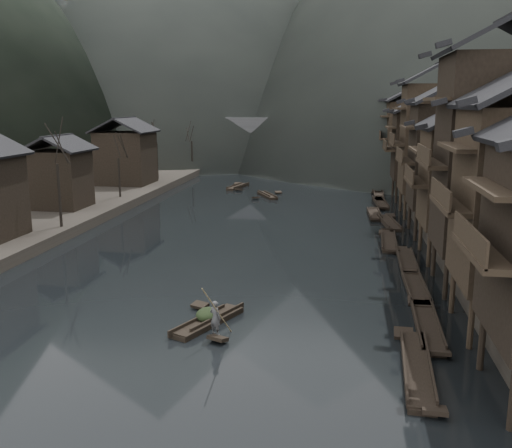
# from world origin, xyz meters

# --- Properties ---
(water) EXTENTS (300.00, 300.00, 0.00)m
(water) POSITION_xyz_m (0.00, 0.00, 0.00)
(water) COLOR black
(water) RESTS_ON ground
(left_bank) EXTENTS (40.00, 200.00, 1.20)m
(left_bank) POSITION_xyz_m (-35.00, 40.00, 0.60)
(left_bank) COLOR #2D2823
(left_bank) RESTS_ON ground
(stilt_houses) EXTENTS (9.00, 67.60, 16.67)m
(stilt_houses) POSITION_xyz_m (17.28, 19.32, 8.78)
(stilt_houses) COLOR black
(stilt_houses) RESTS_ON ground
(left_houses) EXTENTS (8.10, 53.20, 8.73)m
(left_houses) POSITION_xyz_m (-20.50, 20.12, 5.66)
(left_houses) COLOR black
(left_houses) RESTS_ON left_bank
(bare_trees) EXTENTS (3.89, 75.02, 7.79)m
(bare_trees) POSITION_xyz_m (-17.00, 21.48, 6.48)
(bare_trees) COLOR black
(bare_trees) RESTS_ON left_bank
(moored_sampans) EXTENTS (2.81, 61.66, 0.47)m
(moored_sampans) POSITION_xyz_m (12.23, 20.49, 0.20)
(moored_sampans) COLOR black
(moored_sampans) RESTS_ON water
(midriver_boats) EXTENTS (7.77, 28.83, 0.45)m
(midriver_boats) POSITION_xyz_m (-3.55, 49.81, 0.20)
(midriver_boats) COLOR black
(midriver_boats) RESTS_ON water
(stone_bridge) EXTENTS (40.00, 6.00, 9.00)m
(stone_bridge) POSITION_xyz_m (-0.00, 72.00, 5.11)
(stone_bridge) COLOR #4C4C4F
(stone_bridge) RESTS_ON ground
(hero_sampan) EXTENTS (3.11, 5.34, 0.44)m
(hero_sampan) POSITION_xyz_m (1.19, -2.35, 0.20)
(hero_sampan) COLOR black
(hero_sampan) RESTS_ON water
(cargo_heap) EXTENTS (1.20, 1.57, 0.72)m
(cargo_heap) POSITION_xyz_m (1.09, -2.13, 0.80)
(cargo_heap) COLOR black
(cargo_heap) RESTS_ON hero_sampan
(boatman) EXTENTS (0.77, 0.68, 1.76)m
(boatman) POSITION_xyz_m (1.99, -4.09, 1.32)
(boatman) COLOR #4D4D4F
(boatman) RESTS_ON hero_sampan
(bamboo_pole) EXTENTS (1.09, 2.66, 3.47)m
(bamboo_pole) POSITION_xyz_m (2.19, -4.09, 3.94)
(bamboo_pole) COLOR #8C7A51
(bamboo_pole) RESTS_ON boatman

